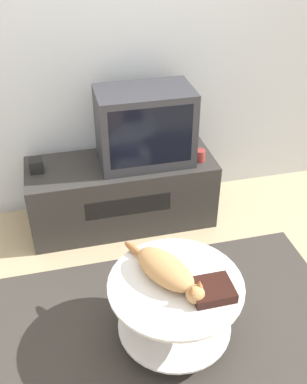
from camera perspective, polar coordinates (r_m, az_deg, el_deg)
The scene contains 10 objects.
ground_plane at distance 2.73m, azimuth 2.25°, elevation -17.11°, with size 12.00×12.00×0.00m, color tan.
wall_back at distance 3.20m, azimuth -4.46°, elevation 19.24°, with size 8.00×0.05×2.60m.
rug at distance 2.72m, azimuth 2.25°, elevation -16.98°, with size 2.07×1.28×0.02m.
tv_stand at distance 3.33m, azimuth -4.02°, elevation -0.06°, with size 1.34×0.51×0.51m.
tv at distance 3.09m, azimuth -1.10°, elevation 8.30°, with size 0.64×0.39×0.53m.
speaker at distance 3.16m, azimuth -14.65°, elevation 3.28°, with size 0.09×0.09×0.09m.
mug at distance 3.20m, azimuth 5.91°, elevation 4.64°, with size 0.07×0.07×0.08m.
coffee_table at distance 2.48m, azimuth 2.89°, elevation -14.04°, with size 0.71×0.71×0.42m.
dvd_box at distance 2.31m, azimuth 7.43°, elevation -12.24°, with size 0.21×0.18×0.05m.
cat at distance 2.34m, azimuth 1.70°, elevation -9.92°, with size 0.35×0.54×0.12m.
Camera 1 is at (-0.50, -1.62, 2.14)m, focal length 42.00 mm.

